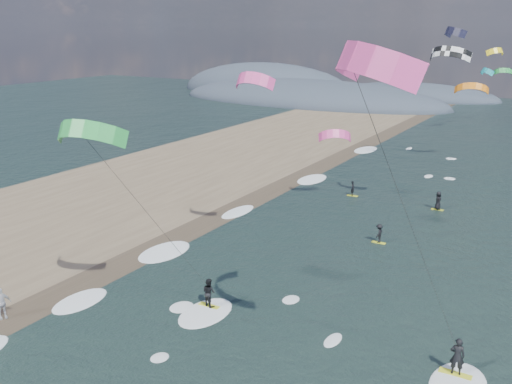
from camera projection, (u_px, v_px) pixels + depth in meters
The scene contains 8 objects.
wet_sand_strip at pixel (106, 272), 39.80m from camera, with size 3.00×240.00×0.00m, color #382D23.
coastal_hills at pixel (304, 97), 136.59m from camera, with size 80.00×41.00×15.00m.
kitesurfer_near_a at pixel (372, 125), 21.97m from camera, with size 8.03×9.72×16.46m.
kitesurfer_near_b at pixel (122, 189), 30.28m from camera, with size 7.18×8.53×12.75m.
far_kitesurfers at pixel (400, 211), 50.22m from camera, with size 9.60×11.95×1.77m.
bg_kite_field at pixel (452, 68), 66.62m from camera, with size 12.63×74.92×10.32m.
shoreline_surf at pixel (164, 253), 43.13m from camera, with size 2.40×79.40×0.11m.
beach_walker at pixel (1, 303), 33.30m from camera, with size 1.13×0.47×1.93m, color silver.
Camera 1 is at (15.74, -16.08, 16.61)m, focal length 40.00 mm.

